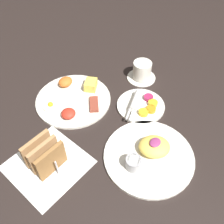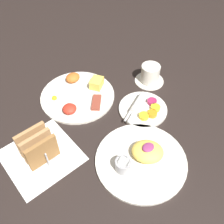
{
  "view_description": "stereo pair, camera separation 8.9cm",
  "coord_description": "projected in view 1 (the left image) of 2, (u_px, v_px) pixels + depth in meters",
  "views": [
    {
      "loc": [
        -0.39,
        -0.36,
        0.69
      ],
      "look_at": [
        0.07,
        0.03,
        0.03
      ],
      "focal_mm": 40.0,
      "sensor_mm": 36.0,
      "label": 1
    },
    {
      "loc": [
        -0.32,
        -0.42,
        0.69
      ],
      "look_at": [
        0.07,
        0.03,
        0.03
      ],
      "focal_mm": 40.0,
      "sensor_mm": 36.0,
      "label": 2
    }
  ],
  "objects": [
    {
      "name": "ground_plane",
      "position": [
        106.0,
        133.0,
        0.87
      ],
      "size": [
        3.0,
        3.0,
        0.0
      ],
      "primitive_type": "plane",
      "color": "black"
    },
    {
      "name": "napkin_flat",
      "position": [
        48.0,
        164.0,
        0.78
      ],
      "size": [
        0.22,
        0.22,
        0.0
      ],
      "color": "white",
      "rests_on": "ground_plane"
    },
    {
      "name": "plate_breakfast",
      "position": [
        73.0,
        98.0,
        0.97
      ],
      "size": [
        0.29,
        0.29,
        0.05
      ],
      "color": "silver",
      "rests_on": "ground_plane"
    },
    {
      "name": "plate_condiments",
      "position": [
        141.0,
        105.0,
        0.94
      ],
      "size": [
        0.19,
        0.18,
        0.04
      ],
      "color": "silver",
      "rests_on": "ground_plane"
    },
    {
      "name": "plate_foreground",
      "position": [
        149.0,
        154.0,
        0.79
      ],
      "size": [
        0.29,
        0.29,
        0.06
      ],
      "color": "silver",
      "rests_on": "ground_plane"
    },
    {
      "name": "toast_rack",
      "position": [
        45.0,
        156.0,
        0.74
      ],
      "size": [
        0.1,
        0.12,
        0.1
      ],
      "color": "#B7B7BC",
      "rests_on": "ground_plane"
    },
    {
      "name": "coffee_cup",
      "position": [
        142.0,
        71.0,
        1.04
      ],
      "size": [
        0.12,
        0.12,
        0.08
      ],
      "color": "silver",
      "rests_on": "ground_plane"
    }
  ]
}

